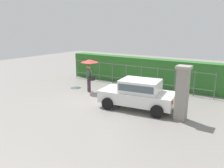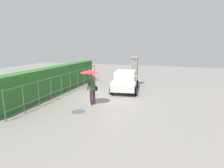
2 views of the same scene
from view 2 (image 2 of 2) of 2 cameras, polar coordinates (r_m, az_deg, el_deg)
name	(u,v)px [view 2 (image 2 of 2)]	position (r m, az deg, el deg)	size (l,w,h in m)	color
ground_plane	(108,97)	(12.69, -1.26, -3.91)	(40.00, 40.00, 0.00)	gray
car	(125,80)	(14.35, 4.01, 1.21)	(3.90, 2.24, 1.48)	white
pedestrian	(91,78)	(10.84, -6.35, 1.71)	(1.10, 1.10, 2.05)	#47283D
gate_pillar	(135,71)	(16.39, 6.84, 4.03)	(0.60, 0.60, 2.42)	gray
fence_section	(66,82)	(13.71, -13.71, 0.48)	(10.51, 0.05, 1.50)	#59605B
hedge_row	(54,80)	(14.19, -16.97, 1.20)	(11.46, 0.90, 1.90)	#2D6B28
puddle_near	(130,95)	(13.23, 5.41, -3.30)	(0.99, 0.99, 0.00)	#4C545B
puddle_far	(78,112)	(10.13, -10.13, -8.21)	(0.73, 0.73, 0.00)	#4C545B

